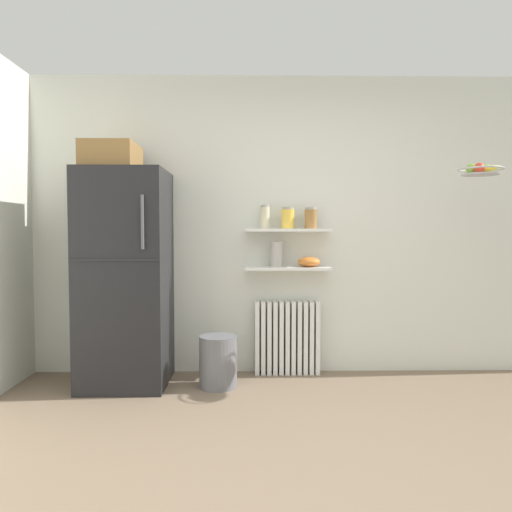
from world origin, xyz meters
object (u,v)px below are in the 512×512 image
at_px(refrigerator, 125,272).
at_px(storage_jar_0, 265,217).
at_px(trash_bin, 218,362).
at_px(storage_jar_2, 311,218).
at_px(shelf_bowl, 309,262).
at_px(storage_jar_1, 288,218).
at_px(hanging_fruit_basket, 480,170).
at_px(vase, 277,254).
at_px(radiator, 287,338).

xyz_separation_m(refrigerator, storage_jar_0, (1.14, 0.24, 0.45)).
relative_size(storage_jar_0, trash_bin, 0.49).
bearing_deg(storage_jar_2, shelf_bowl, 180.00).
xyz_separation_m(storage_jar_1, hanging_fruit_basket, (1.46, -0.41, 0.36)).
bearing_deg(storage_jar_1, storage_jar_0, 180.00).
height_order(storage_jar_2, shelf_bowl, storage_jar_2).
bearing_deg(hanging_fruit_basket, trash_bin, 177.97).
bearing_deg(shelf_bowl, trash_bin, -156.17).
relative_size(refrigerator, storage_jar_1, 10.60).
distance_m(refrigerator, vase, 1.27).
bearing_deg(storage_jar_2, storage_jar_1, 180.00).
bearing_deg(storage_jar_2, storage_jar_0, 180.00).
relative_size(storage_jar_2, vase, 0.84).
bearing_deg(vase, storage_jar_0, 180.00).
relative_size(vase, trash_bin, 0.53).
distance_m(refrigerator, shelf_bowl, 1.54).
bearing_deg(refrigerator, storage_jar_2, 8.70).
relative_size(refrigerator, trash_bin, 4.71).
height_order(storage_jar_0, storage_jar_2, storage_jar_0).
relative_size(storage_jar_0, hanging_fruit_basket, 0.60).
height_order(refrigerator, vase, refrigerator).
bearing_deg(storage_jar_2, refrigerator, -171.30).
xyz_separation_m(storage_jar_1, storage_jar_2, (0.20, -0.00, -0.00)).
relative_size(storage_jar_1, storage_jar_2, 1.01).
xyz_separation_m(trash_bin, hanging_fruit_basket, (2.04, -0.07, 1.52)).
distance_m(storage_jar_1, trash_bin, 1.34).
height_order(radiator, storage_jar_1, storage_jar_1).
bearing_deg(shelf_bowl, storage_jar_1, 180.00).
xyz_separation_m(refrigerator, hanging_fruit_basket, (2.80, -0.18, 0.81)).
distance_m(storage_jar_2, shelf_bowl, 0.38).
distance_m(trash_bin, hanging_fruit_basket, 2.55).
distance_m(storage_jar_2, vase, 0.43).
relative_size(shelf_bowl, trash_bin, 0.46).
bearing_deg(storage_jar_2, trash_bin, -156.50).
bearing_deg(storage_jar_1, hanging_fruit_basket, -15.71).
bearing_deg(storage_jar_0, trash_bin, -138.65).
height_order(shelf_bowl, hanging_fruit_basket, hanging_fruit_basket).
xyz_separation_m(storage_jar_1, shelf_bowl, (0.19, -0.00, -0.38)).
relative_size(refrigerator, shelf_bowl, 10.14).
bearing_deg(storage_jar_0, storage_jar_1, 0.00).
xyz_separation_m(storage_jar_0, shelf_bowl, (0.38, -0.00, -0.39)).
height_order(storage_jar_2, trash_bin, storage_jar_2).
bearing_deg(storage_jar_0, radiator, 8.65).
bearing_deg(hanging_fruit_basket, storage_jar_1, 164.29).
relative_size(storage_jar_1, hanging_fruit_basket, 0.54).
relative_size(refrigerator, radiator, 3.06).
xyz_separation_m(radiator, storage_jar_1, (-0.00, -0.03, 1.04)).
relative_size(radiator, hanging_fruit_basket, 1.87).
bearing_deg(refrigerator, radiator, 11.20).
distance_m(refrigerator, storage_jar_1, 1.43).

